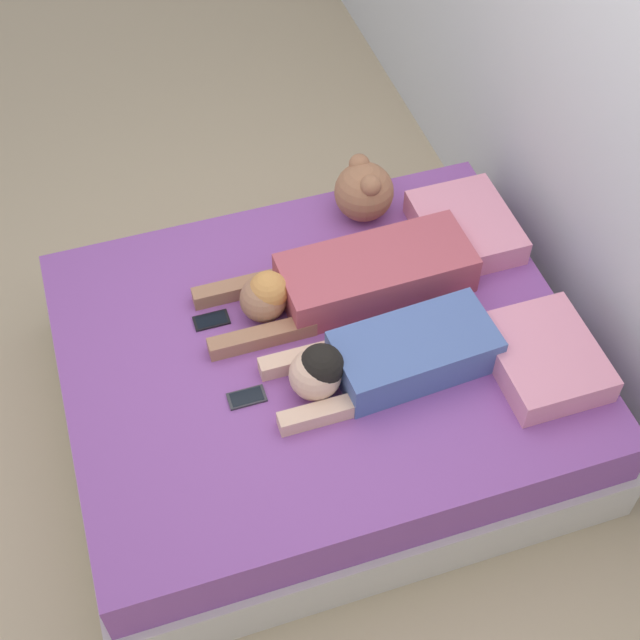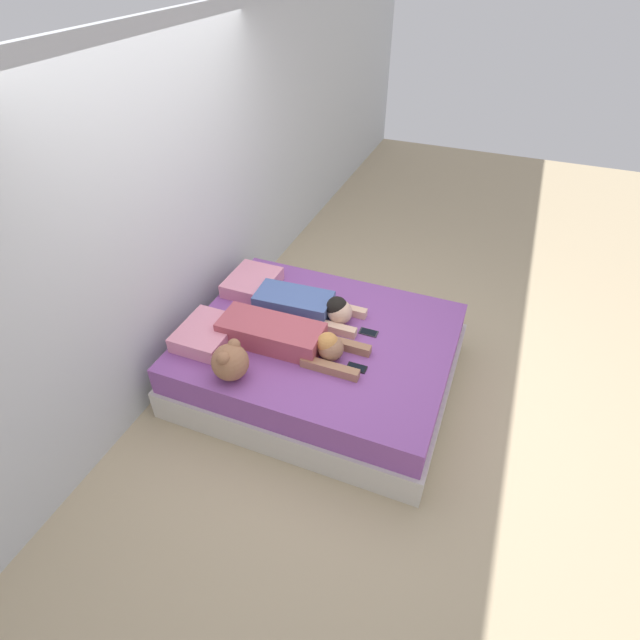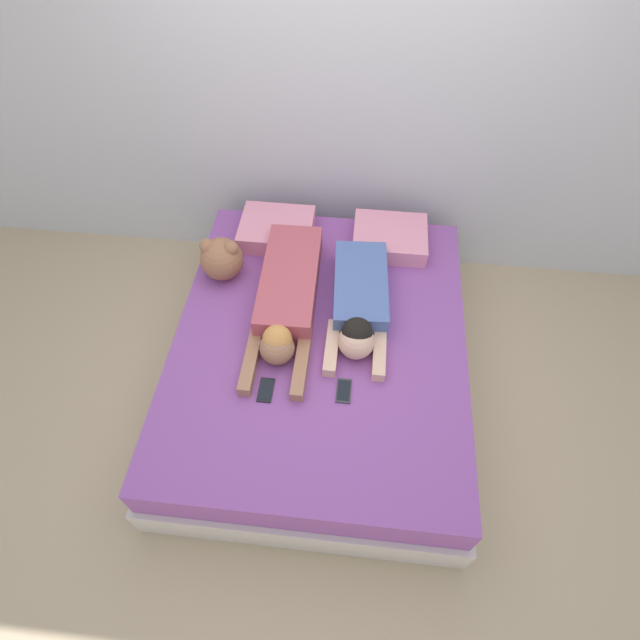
{
  "view_description": "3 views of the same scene",
  "coord_description": "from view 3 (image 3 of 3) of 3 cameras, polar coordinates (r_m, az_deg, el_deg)",
  "views": [
    {
      "loc": [
        2.08,
        -0.67,
        3.31
      ],
      "look_at": [
        0.0,
        0.0,
        0.64
      ],
      "focal_mm": 50.0,
      "sensor_mm": 36.0,
      "label": 1
    },
    {
      "loc": [
        -2.78,
        -1.11,
        3.03
      ],
      "look_at": [
        0.0,
        0.0,
        0.64
      ],
      "focal_mm": 28.0,
      "sensor_mm": 36.0,
      "label": 2
    },
    {
      "loc": [
        0.18,
        -1.65,
        2.84
      ],
      "look_at": [
        0.0,
        0.0,
        0.64
      ],
      "focal_mm": 28.0,
      "sensor_mm": 36.0,
      "label": 3
    }
  ],
  "objects": [
    {
      "name": "wall_back",
      "position": [
        3.25,
        2.5,
        24.53
      ],
      "size": [
        12.0,
        0.06,
        2.6
      ],
      "color": "silver",
      "rests_on": "ground_plane"
    },
    {
      "name": "cell_phone_left",
      "position": [
        2.7,
        -6.21,
        -7.95
      ],
      "size": [
        0.08,
        0.15,
        0.01
      ],
      "color": "black",
      "rests_on": "bed"
    },
    {
      "name": "bed",
      "position": [
        3.08,
        0.0,
        -4.49
      ],
      "size": [
        1.73,
        2.1,
        0.49
      ],
      "color": "beige",
      "rests_on": "ground_plane"
    },
    {
      "name": "pillow_head_left",
      "position": [
        3.39,
        -4.96,
        10.29
      ],
      "size": [
        0.48,
        0.39,
        0.12
      ],
      "color": "pink",
      "rests_on": "bed"
    },
    {
      "name": "plush_toy",
      "position": [
        3.14,
        -11.19,
        6.96
      ],
      "size": [
        0.27,
        0.27,
        0.28
      ],
      "color": "#996647",
      "rests_on": "bed"
    },
    {
      "name": "ground_plane",
      "position": [
        3.29,
        0.0,
        -6.77
      ],
      "size": [
        12.0,
        12.0,
        0.0
      ],
      "primitive_type": "plane",
      "color": "tan"
    },
    {
      "name": "person_right",
      "position": [
        2.91,
        4.49,
        1.74
      ],
      "size": [
        0.35,
        0.91,
        0.23
      ],
      "color": "#4C66A5",
      "rests_on": "bed"
    },
    {
      "name": "pillow_head_right",
      "position": [
        3.35,
        7.97,
        9.29
      ],
      "size": [
        0.48,
        0.39,
        0.12
      ],
      "color": "pink",
      "rests_on": "bed"
    },
    {
      "name": "cell_phone_right",
      "position": [
        2.68,
        2.73,
        -8.08
      ],
      "size": [
        0.08,
        0.15,
        0.01
      ],
      "color": "#2D2D33",
      "rests_on": "bed"
    },
    {
      "name": "person_left",
      "position": [
        2.94,
        -3.8,
        2.59
      ],
      "size": [
        0.35,
        1.15,
        0.22
      ],
      "color": "#B24C59",
      "rests_on": "bed"
    }
  ]
}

